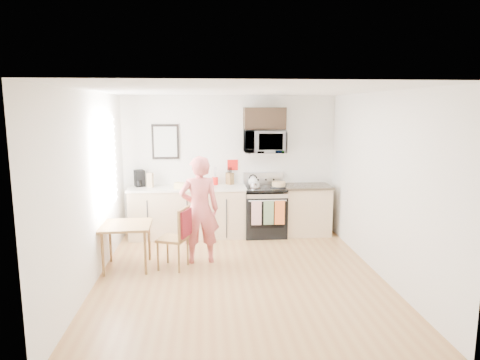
{
  "coord_description": "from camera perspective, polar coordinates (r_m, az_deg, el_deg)",
  "views": [
    {
      "loc": [
        -0.48,
        -5.75,
        2.38
      ],
      "look_at": [
        0.08,
        1.0,
        1.23
      ],
      "focal_mm": 32.0,
      "sensor_mm": 36.0,
      "label": 1
    }
  ],
  "objects": [
    {
      "name": "utensil_crock",
      "position": [
        8.05,
        -3.36,
        0.33
      ],
      "size": [
        0.11,
        0.11,
        0.34
      ],
      "color": "red",
      "rests_on": "countertop_left"
    },
    {
      "name": "floor",
      "position": [
        6.24,
        -0.01,
        -12.75
      ],
      "size": [
        4.6,
        4.6,
        0.0
      ],
      "primitive_type": "plane",
      "color": "#9B693C",
      "rests_on": "ground"
    },
    {
      "name": "right_wall",
      "position": [
        6.35,
        18.27,
        -0.61
      ],
      "size": [
        0.04,
        4.6,
        2.6
      ],
      "primitive_type": "cube",
      "color": "white",
      "rests_on": "floor"
    },
    {
      "name": "person",
      "position": [
        6.58,
        -5.42,
        -3.97
      ],
      "size": [
        0.64,
        0.46,
        1.67
      ],
      "primitive_type": "imported",
      "rotation": [
        0.0,
        0.0,
        3.24
      ],
      "color": "#B73234",
      "rests_on": "floor"
    },
    {
      "name": "microwave",
      "position": [
        7.93,
        3.29,
        5.16
      ],
      "size": [
        0.76,
        0.51,
        0.42
      ],
      "primitive_type": "imported",
      "color": "silver",
      "rests_on": "back_wall"
    },
    {
      "name": "fruit_bowl",
      "position": [
        8.04,
        -5.89,
        -0.39
      ],
      "size": [
        0.31,
        0.31,
        0.11
      ],
      "color": "white",
      "rests_on": "countertop_left"
    },
    {
      "name": "dining_table",
      "position": [
        6.59,
        -14.92,
        -6.37
      ],
      "size": [
        0.72,
        0.72,
        0.67
      ],
      "rotation": [
        0.0,
        0.0,
        0.03
      ],
      "color": "brown",
      "rests_on": "floor"
    },
    {
      "name": "bread_bag",
      "position": [
        7.7,
        -7.58,
        -0.78
      ],
      "size": [
        0.34,
        0.25,
        0.11
      ],
      "primitive_type": "cube",
      "rotation": [
        0.0,
        0.0,
        -0.43
      ],
      "color": "tan",
      "rests_on": "countertop_left"
    },
    {
      "name": "cake",
      "position": [
        7.92,
        5.18,
        -0.61
      ],
      "size": [
        0.3,
        0.3,
        0.1
      ],
      "color": "black",
      "rests_on": "range"
    },
    {
      "name": "countertop_left",
      "position": [
        7.89,
        -7.02,
        -1.07
      ],
      "size": [
        2.14,
        0.64,
        0.04
      ],
      "primitive_type": "cube",
      "color": "silver",
      "rests_on": "cabinet_left"
    },
    {
      "name": "milk_carton",
      "position": [
        7.94,
        -11.88,
        -0.03
      ],
      "size": [
        0.12,
        0.12,
        0.26
      ],
      "primitive_type": "cube",
      "rotation": [
        0.0,
        0.0,
        -0.21
      ],
      "color": "tan",
      "rests_on": "countertop_left"
    },
    {
      "name": "left_wall",
      "position": [
        6.05,
        -19.27,
        -1.17
      ],
      "size": [
        0.04,
        4.6,
        2.6
      ],
      "primitive_type": "cube",
      "color": "white",
      "rests_on": "floor"
    },
    {
      "name": "pot",
      "position": [
        7.84,
        2.04,
        -0.67
      ],
      "size": [
        0.19,
        0.33,
        0.1
      ],
      "rotation": [
        0.0,
        0.0,
        -0.04
      ],
      "color": "silver",
      "rests_on": "range"
    },
    {
      "name": "ceiling",
      "position": [
        5.77,
        -0.01,
        11.85
      ],
      "size": [
        4.0,
        4.6,
        0.04
      ],
      "primitive_type": "cube",
      "color": "white",
      "rests_on": "back_wall"
    },
    {
      "name": "chair",
      "position": [
        6.39,
        -7.91,
        -6.59
      ],
      "size": [
        0.54,
        0.51,
        0.93
      ],
      "rotation": [
        0.0,
        0.0,
        -0.35
      ],
      "color": "brown",
      "rests_on": "floor"
    },
    {
      "name": "upper_cabinet",
      "position": [
        7.96,
        3.28,
        8.2
      ],
      "size": [
        0.76,
        0.35,
        0.4
      ],
      "primitive_type": "cube",
      "color": "black",
      "rests_on": "back_wall"
    },
    {
      "name": "cabinet_left",
      "position": [
        7.99,
        -6.95,
        -4.38
      ],
      "size": [
        2.1,
        0.6,
        0.9
      ],
      "primitive_type": "cube",
      "color": "tan",
      "rests_on": "floor"
    },
    {
      "name": "countertop_right",
      "position": [
        8.11,
        8.92,
        -0.82
      ],
      "size": [
        0.88,
        0.64,
        0.04
      ],
      "primitive_type": "cube",
      "color": "black",
      "rests_on": "cabinet_right"
    },
    {
      "name": "knife_block",
      "position": [
        8.09,
        -1.37,
        0.2
      ],
      "size": [
        0.16,
        0.17,
        0.22
      ],
      "primitive_type": "cube",
      "rotation": [
        0.0,
        0.0,
        0.59
      ],
      "color": "brown",
      "rests_on": "countertop_left"
    },
    {
      "name": "front_wall",
      "position": [
        3.65,
        3.01,
        -7.55
      ],
      "size": [
        4.0,
        0.04,
        2.6
      ],
      "primitive_type": "cube",
      "color": "white",
      "rests_on": "floor"
    },
    {
      "name": "range",
      "position": [
        8.04,
        3.31,
        -4.34
      ],
      "size": [
        0.76,
        0.7,
        1.16
      ],
      "color": "black",
      "rests_on": "floor"
    },
    {
      "name": "coffee_maker",
      "position": [
        8.1,
        -13.26,
        0.16
      ],
      "size": [
        0.23,
        0.28,
        0.3
      ],
      "rotation": [
        0.0,
        0.0,
        0.36
      ],
      "color": "black",
      "rests_on": "countertop_left"
    },
    {
      "name": "wall_trivet",
      "position": [
        8.12,
        -0.99,
        2.02
      ],
      "size": [
        0.2,
        0.02,
        0.2
      ],
      "primitive_type": "cube",
      "color": "red",
      "rests_on": "back_wall"
    },
    {
      "name": "window",
      "position": [
        6.77,
        -17.42,
        2.18
      ],
      "size": [
        0.06,
        1.4,
        1.5
      ],
      "color": "silver",
      "rests_on": "left_wall"
    },
    {
      "name": "cabinet_right",
      "position": [
        8.21,
        8.83,
        -4.05
      ],
      "size": [
        0.84,
        0.6,
        0.9
      ],
      "primitive_type": "cube",
      "color": "tan",
      "rests_on": "floor"
    },
    {
      "name": "back_wall",
      "position": [
        8.14,
        -1.35,
        2.03
      ],
      "size": [
        4.0,
        0.04,
        2.6
      ],
      "primitive_type": "cube",
      "color": "white",
      "rests_on": "floor"
    },
    {
      "name": "wall_art",
      "position": [
        8.08,
        -9.91,
        5.05
      ],
      "size": [
        0.5,
        0.04,
        0.65
      ],
      "color": "black",
      "rests_on": "back_wall"
    },
    {
      "name": "kettle",
      "position": [
        7.97,
        1.74,
        -0.16
      ],
      "size": [
        0.18,
        0.18,
        0.22
      ],
      "color": "white",
      "rests_on": "range"
    }
  ]
}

